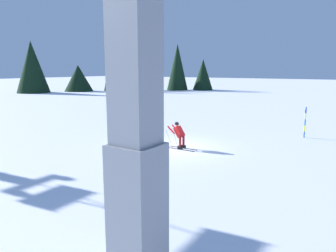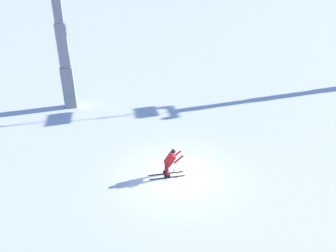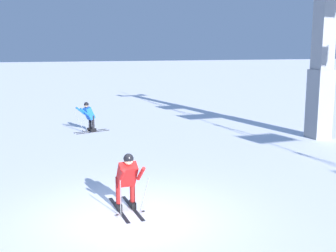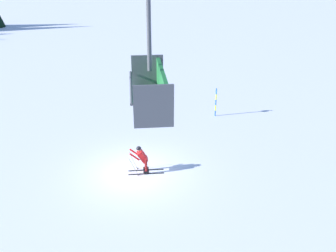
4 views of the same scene
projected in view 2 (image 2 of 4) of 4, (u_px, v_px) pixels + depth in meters
The scene contains 3 objects.
ground_plane at pixel (178, 175), 15.74m from camera, with size 260.00×260.00×0.00m, color white.
skier_carving_main at pixel (170, 161), 15.33m from camera, with size 1.77×0.71×1.61m.
lift_tower_near at pixel (64, 54), 22.02m from camera, with size 0.84×2.37×9.58m.
Camera 2 is at (-3.18, -12.69, 9.10)m, focal length 33.77 mm.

